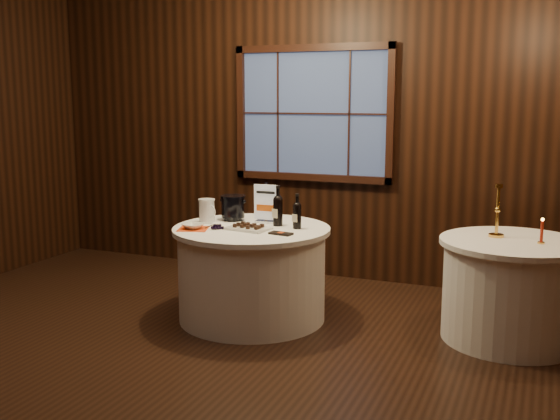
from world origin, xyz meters
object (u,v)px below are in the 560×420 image
at_px(brass_candlestick, 497,218).
at_px(sign_stand, 266,209).
at_px(port_bottle_left, 278,208).
at_px(side_table, 511,290).
at_px(grape_bunch, 217,227).
at_px(cracker_bowl, 193,226).
at_px(chocolate_box, 281,233).
at_px(main_table, 252,273).
at_px(port_bottle_right, 297,214).
at_px(chocolate_plate, 249,227).
at_px(glass_pitcher, 207,211).
at_px(ice_bucket, 233,207).
at_px(red_candle, 542,233).

bearing_deg(brass_candlestick, sign_stand, -175.16).
bearing_deg(port_bottle_left, side_table, 21.68).
height_order(side_table, grape_bunch, grape_bunch).
bearing_deg(cracker_bowl, chocolate_box, 6.13).
height_order(main_table, port_bottle_right, port_bottle_right).
xyz_separation_m(chocolate_box, brass_candlestick, (1.54, 0.54, 0.14)).
bearing_deg(grape_bunch, chocolate_plate, 21.29).
xyz_separation_m(chocolate_box, grape_bunch, (-0.55, -0.02, 0.01)).
relative_size(grape_bunch, glass_pitcher, 0.85).
bearing_deg(port_bottle_right, chocolate_plate, -137.26).
distance_m(main_table, sign_stand, 0.54).
distance_m(grape_bunch, glass_pitcher, 0.32).
height_order(sign_stand, chocolate_box, sign_stand).
bearing_deg(cracker_bowl, side_table, 12.86).
xyz_separation_m(chocolate_box, glass_pitcher, (-0.76, 0.21, 0.09)).
height_order(ice_bucket, glass_pitcher, ice_bucket).
bearing_deg(chocolate_box, side_table, 24.04).
relative_size(ice_bucket, grape_bunch, 1.25).
height_order(port_bottle_left, chocolate_box, port_bottle_left).
bearing_deg(port_bottle_left, glass_pitcher, -153.29).
height_order(port_bottle_right, glass_pitcher, port_bottle_right).
bearing_deg(port_bottle_right, red_candle, 19.06).
bearing_deg(brass_candlestick, glass_pitcher, -171.57).
bearing_deg(ice_bucket, chocolate_plate, -46.80).
bearing_deg(grape_bunch, port_bottle_right, 25.87).
height_order(chocolate_box, cracker_bowl, cracker_bowl).
height_order(ice_bucket, grape_bunch, ice_bucket).
distance_m(brass_candlestick, red_candle, 0.35).
bearing_deg(chocolate_plate, glass_pitcher, 163.28).
height_order(chocolate_box, glass_pitcher, glass_pitcher).
relative_size(port_bottle_left, chocolate_plate, 0.92).
distance_m(grape_bunch, cracker_bowl, 0.19).
height_order(chocolate_plate, glass_pitcher, glass_pitcher).
bearing_deg(glass_pitcher, cracker_bowl, -60.67).
relative_size(sign_stand, red_candle, 1.78).
distance_m(port_bottle_right, chocolate_box, 0.29).
height_order(port_bottle_left, red_candle, port_bottle_left).
distance_m(chocolate_plate, cracker_bowl, 0.45).
height_order(chocolate_box, red_candle, red_candle).
bearing_deg(grape_bunch, port_bottle_left, 40.47).
distance_m(side_table, sign_stand, 2.03).
bearing_deg(port_bottle_left, main_table, -123.99).
relative_size(main_table, port_bottle_left, 3.85).
height_order(side_table, port_bottle_right, port_bottle_right).
distance_m(cracker_bowl, brass_candlestick, 2.35).
height_order(port_bottle_left, brass_candlestick, brass_candlestick).
distance_m(chocolate_plate, brass_candlestick, 1.91).
xyz_separation_m(sign_stand, red_candle, (2.15, 0.03, -0.04)).
height_order(chocolate_box, brass_candlestick, brass_candlestick).
xyz_separation_m(chocolate_box, red_candle, (1.86, 0.42, 0.07)).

